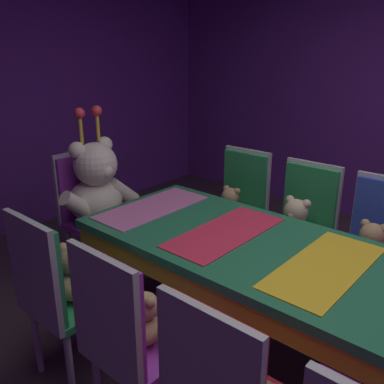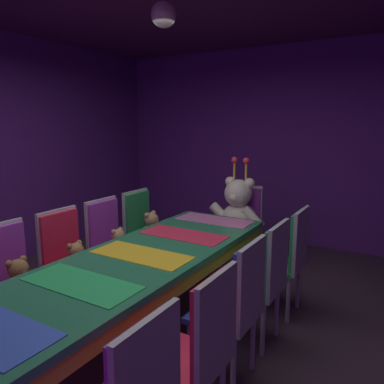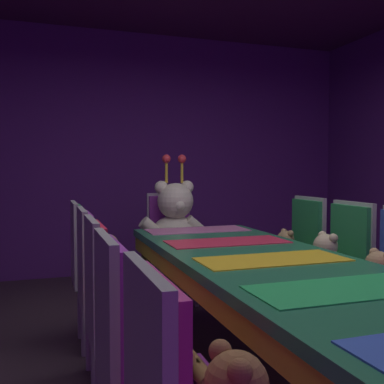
# 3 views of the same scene
# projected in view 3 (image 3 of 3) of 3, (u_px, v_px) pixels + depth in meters

# --- Properties ---
(wall_back) EXTENTS (5.20, 0.12, 2.80)m
(wall_back) POSITION_uv_depth(u_px,v_px,m) (142.00, 153.00, 5.28)
(wall_back) COLOR #59267F
(wall_back) RESTS_ON ground_plane
(banquet_table) EXTENTS (0.90, 2.79, 0.75)m
(banquet_table) POSITION_uv_depth(u_px,v_px,m) (272.00, 276.00, 2.28)
(banquet_table) COLOR #26724C
(banquet_table) RESTS_ON ground_plane
(chair_left_1) EXTENTS (0.42, 0.41, 0.98)m
(chair_left_1) POSITION_uv_depth(u_px,v_px,m) (130.00, 349.00, 1.51)
(chair_left_1) COLOR purple
(chair_left_1) RESTS_ON ground_plane
(teddy_left_1) EXTENTS (0.24, 0.31, 0.30)m
(teddy_left_1) POSITION_uv_depth(u_px,v_px,m) (171.00, 347.00, 1.55)
(teddy_left_1) COLOR olive
(teddy_left_1) RESTS_ON chair_left_1
(chair_left_2) EXTENTS (0.42, 0.41, 0.98)m
(chair_left_2) POSITION_uv_depth(u_px,v_px,m) (110.00, 304.00, 2.01)
(chair_left_2) COLOR red
(chair_left_2) RESTS_ON ground_plane
(teddy_left_2) EXTENTS (0.22, 0.29, 0.27)m
(teddy_left_2) POSITION_uv_depth(u_px,v_px,m) (141.00, 306.00, 2.06)
(teddy_left_2) COLOR #9E7247
(teddy_left_2) RESTS_ON chair_left_2
(chair_left_3) EXTENTS (0.42, 0.41, 0.98)m
(chair_left_3) POSITION_uv_depth(u_px,v_px,m) (97.00, 277.00, 2.51)
(chair_left_3) COLOR purple
(chair_left_3) RESTS_ON ground_plane
(teddy_left_3) EXTENTS (0.21, 0.27, 0.26)m
(teddy_left_3) POSITION_uv_depth(u_px,v_px,m) (122.00, 280.00, 2.56)
(teddy_left_3) COLOR tan
(teddy_left_3) RESTS_ON chair_left_3
(chair_left_4) EXTENTS (0.42, 0.41, 0.98)m
(chair_left_4) POSITION_uv_depth(u_px,v_px,m) (87.00, 259.00, 3.02)
(chair_left_4) COLOR #268C4C
(chair_left_4) RESTS_ON ground_plane
(teddy_left_4) EXTENTS (0.26, 0.33, 0.31)m
(teddy_left_4) POSITION_uv_depth(u_px,v_px,m) (108.00, 258.00, 3.07)
(teddy_left_4) COLOR tan
(teddy_left_4) RESTS_ON chair_left_4
(teddy_right_2) EXTENTS (0.24, 0.31, 0.30)m
(teddy_right_2) POSITION_uv_depth(u_px,v_px,m) (378.00, 280.00, 2.49)
(teddy_right_2) COLOR tan
(teddy_right_2) RESTS_ON chair_right_2
(chair_right_3) EXTENTS (0.42, 0.41, 0.98)m
(chair_right_3) POSITION_uv_depth(u_px,v_px,m) (343.00, 259.00, 3.02)
(chair_right_3) COLOR #268C4C
(chair_right_3) RESTS_ON ground_plane
(teddy_right_3) EXTENTS (0.27, 0.34, 0.33)m
(teddy_right_3) POSITION_uv_depth(u_px,v_px,m) (325.00, 260.00, 2.97)
(teddy_right_3) COLOR beige
(teddy_right_3) RESTS_ON chair_right_3
(chair_right_4) EXTENTS (0.42, 0.41, 0.98)m
(chair_right_4) POSITION_uv_depth(u_px,v_px,m) (301.00, 246.00, 3.56)
(chair_right_4) COLOR #268C4C
(chair_right_4) RESTS_ON ground_plane
(teddy_right_4) EXTENTS (0.22, 0.29, 0.27)m
(teddy_right_4) POSITION_uv_depth(u_px,v_px,m) (285.00, 249.00, 3.52)
(teddy_right_4) COLOR tan
(teddy_right_4) RESTS_ON chair_right_4
(throne_chair) EXTENTS (0.41, 0.42, 0.98)m
(throne_chair) POSITION_uv_depth(u_px,v_px,m) (171.00, 235.00, 4.12)
(throne_chair) COLOR purple
(throne_chair) RESTS_ON ground_plane
(king_teddy_bear) EXTENTS (0.68, 0.53, 0.88)m
(king_teddy_bear) POSITION_uv_depth(u_px,v_px,m) (176.00, 222.00, 3.96)
(king_teddy_bear) COLOR silver
(king_teddy_bear) RESTS_ON throne_chair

